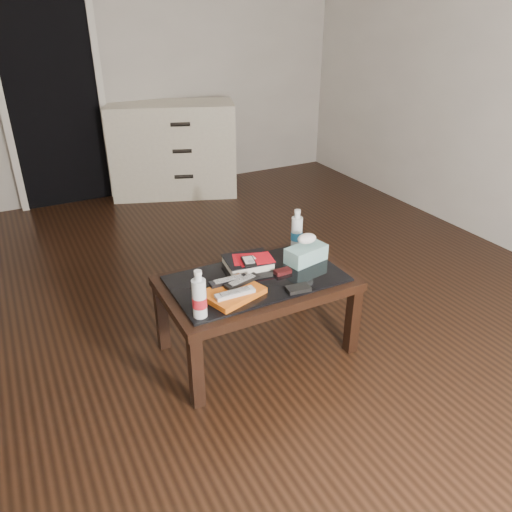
{
  "coord_description": "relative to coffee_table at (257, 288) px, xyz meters",
  "views": [
    {
      "loc": [
        -0.92,
        -2.46,
        1.77
      ],
      "look_at": [
        0.18,
        -0.36,
        0.55
      ],
      "focal_mm": 35.0,
      "sensor_mm": 36.0,
      "label": 1
    }
  ],
  "objects": [
    {
      "name": "coffee_table",
      "position": [
        0.0,
        0.0,
        0.0
      ],
      "size": [
        1.0,
        0.6,
        0.46
      ],
      "color": "black",
      "rests_on": "ground"
    },
    {
      "name": "flip_phone",
      "position": [
        0.15,
        -0.02,
        0.08
      ],
      "size": [
        0.09,
        0.05,
        0.02
      ],
      "primitive_type": "cube",
      "rotation": [
        0.0,
        0.0,
        0.02
      ],
      "color": "black",
      "rests_on": "coffee_table"
    },
    {
      "name": "water_bottle_right",
      "position": [
        0.38,
        0.22,
        0.18
      ],
      "size": [
        0.07,
        0.07,
        0.24
      ],
      "primitive_type": "cylinder",
      "rotation": [
        0.0,
        0.0,
        -0.05
      ],
      "color": "silver",
      "rests_on": "coffee_table"
    },
    {
      "name": "ground",
      "position": [
        -0.14,
        0.43,
        -0.4
      ],
      "size": [
        5.0,
        5.0,
        0.0
      ],
      "primitive_type": "plane",
      "color": "black",
      "rests_on": "ground"
    },
    {
      "name": "remote_black_back",
      "position": [
        -0.17,
        -0.02,
        0.11
      ],
      "size": [
        0.2,
        0.05,
        0.02
      ],
      "primitive_type": "cube",
      "rotation": [
        0.0,
        0.0,
        -0.02
      ],
      "color": "black",
      "rests_on": "magazines"
    },
    {
      "name": "water_bottle_left",
      "position": [
        -0.4,
        -0.2,
        0.18
      ],
      "size": [
        0.07,
        0.07,
        0.24
      ],
      "primitive_type": "cylinder",
      "rotation": [
        0.0,
        0.0,
        0.11
      ],
      "color": "silver",
      "rests_on": "coffee_table"
    },
    {
      "name": "dresser",
      "position": [
        0.46,
        2.66,
        0.05
      ],
      "size": [
        1.3,
        0.89,
        0.9
      ],
      "rotation": [
        0.0,
        0.0,
        -0.36
      ],
      "color": "beige",
      "rests_on": "ground"
    },
    {
      "name": "room_shell",
      "position": [
        -0.14,
        0.43,
        1.22
      ],
      "size": [
        5.0,
        5.0,
        5.0
      ],
      "color": "beige",
      "rests_on": "ground"
    },
    {
      "name": "remote_black_front",
      "position": [
        -0.12,
        -0.06,
        0.11
      ],
      "size": [
        0.21,
        0.1,
        0.02
      ],
      "primitive_type": "cube",
      "rotation": [
        0.0,
        0.0,
        0.24
      ],
      "color": "black",
      "rests_on": "magazines"
    },
    {
      "name": "dvd_mailers",
      "position": [
        0.03,
        0.13,
        0.11
      ],
      "size": [
        0.22,
        0.19,
        0.01
      ],
      "primitive_type": "cube",
      "rotation": [
        0.0,
        0.0,
        -0.34
      ],
      "color": "red",
      "rests_on": "textbook"
    },
    {
      "name": "tissue_box",
      "position": [
        0.33,
        0.04,
        0.11
      ],
      "size": [
        0.25,
        0.16,
        0.09
      ],
      "primitive_type": "cube",
      "rotation": [
        0.0,
        0.0,
        0.19
      ],
      "color": "teal",
      "rests_on": "coffee_table"
    },
    {
      "name": "remote_silver",
      "position": [
        -0.2,
        -0.15,
        0.11
      ],
      "size": [
        0.2,
        0.05,
        0.02
      ],
      "primitive_type": "cube",
      "rotation": [
        0.0,
        0.0,
        -0.01
      ],
      "color": "silver",
      "rests_on": "magazines"
    },
    {
      "name": "magazines",
      "position": [
        -0.19,
        -0.1,
        0.08
      ],
      "size": [
        0.33,
        0.28,
        0.03
      ],
      "primitive_type": "cube",
      "rotation": [
        0.0,
        0.0,
        0.3
      ],
      "color": "#C55612",
      "rests_on": "coffee_table"
    },
    {
      "name": "textbook",
      "position": [
        0.02,
        0.14,
        0.09
      ],
      "size": [
        0.27,
        0.23,
        0.05
      ],
      "primitive_type": "cube",
      "rotation": [
        0.0,
        0.0,
        -0.12
      ],
      "color": "black",
      "rests_on": "coffee_table"
    },
    {
      "name": "ipod",
      "position": [
        -0.0,
        0.09,
        0.12
      ],
      "size": [
        0.09,
        0.12,
        0.02
      ],
      "primitive_type": "cube",
      "rotation": [
        0.0,
        0.0,
        -0.23
      ],
      "color": "black",
      "rests_on": "dvd_mailers"
    },
    {
      "name": "wallet",
      "position": [
        0.13,
        -0.21,
        0.07
      ],
      "size": [
        0.13,
        0.08,
        0.02
      ],
      "primitive_type": "cube",
      "rotation": [
        0.0,
        0.0,
        -0.12
      ],
      "color": "black",
      "rests_on": "coffee_table"
    },
    {
      "name": "doorway",
      "position": [
        -0.54,
        2.9,
        0.63
      ],
      "size": [
        0.9,
        0.08,
        2.07
      ],
      "color": "black",
      "rests_on": "ground"
    }
  ]
}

